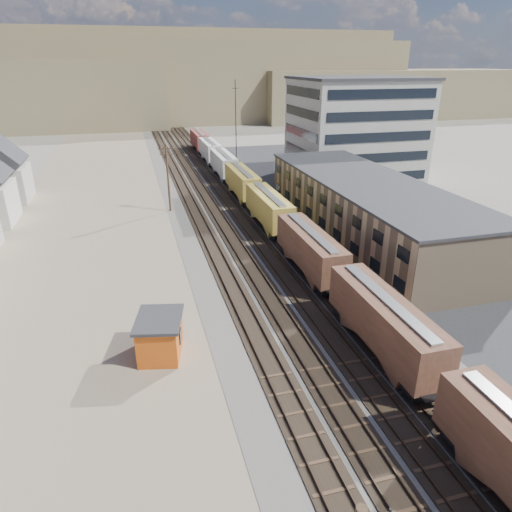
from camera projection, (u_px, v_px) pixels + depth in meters
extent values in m
plane|color=#6B6356|center=(340.00, 366.00, 34.06)|extent=(300.00, 300.00, 0.00)
cube|color=#4C4742|center=(216.00, 194.00, 78.41)|extent=(18.00, 200.00, 0.06)
cube|color=#806D58|center=(90.00, 222.00, 64.70)|extent=(24.00, 180.00, 0.03)
cube|color=#232326|center=(374.00, 209.00, 70.44)|extent=(26.00, 120.00, 0.04)
cube|color=black|center=(187.00, 195.00, 77.17)|extent=(2.60, 200.00, 0.08)
cube|color=#38281E|center=(183.00, 195.00, 76.95)|extent=(0.08, 200.00, 0.16)
cube|color=#38281E|center=(191.00, 194.00, 77.30)|extent=(0.08, 200.00, 0.16)
cube|color=black|center=(204.00, 194.00, 77.90)|extent=(2.60, 200.00, 0.08)
cube|color=#38281E|center=(200.00, 194.00, 77.68)|extent=(0.08, 200.00, 0.16)
cube|color=#38281E|center=(209.00, 193.00, 78.02)|extent=(0.08, 200.00, 0.16)
cube|color=black|center=(222.00, 193.00, 78.62)|extent=(2.60, 200.00, 0.08)
cube|color=#38281E|center=(217.00, 192.00, 78.40)|extent=(0.08, 200.00, 0.16)
cube|color=#38281E|center=(226.00, 192.00, 78.75)|extent=(0.08, 200.00, 0.16)
cube|color=black|center=(237.00, 192.00, 79.30)|extent=(2.60, 200.00, 0.08)
cube|color=#38281E|center=(233.00, 191.00, 79.08)|extent=(0.08, 200.00, 0.16)
cube|color=#38281E|center=(241.00, 191.00, 79.43)|extent=(0.08, 200.00, 0.16)
cube|color=black|center=(470.00, 440.00, 26.42)|extent=(2.20, 2.20, 0.90)
cube|color=black|center=(419.00, 385.00, 30.90)|extent=(2.20, 2.20, 0.90)
cube|color=black|center=(352.00, 312.00, 39.90)|extent=(2.20, 2.20, 0.90)
cube|color=#482F1E|center=(384.00, 320.00, 34.56)|extent=(3.00, 13.34, 3.40)
cube|color=#B7B7B2|center=(387.00, 299.00, 33.86)|extent=(0.90, 12.32, 0.16)
cube|color=black|center=(328.00, 287.00, 44.38)|extent=(2.20, 2.20, 0.90)
cube|color=black|center=(293.00, 249.00, 53.39)|extent=(2.20, 2.20, 0.90)
cube|color=#482F1E|center=(310.00, 247.00, 48.04)|extent=(3.00, 13.34, 3.40)
cube|color=#B7B7B2|center=(311.00, 231.00, 47.34)|extent=(0.90, 12.32, 0.16)
cube|color=black|center=(280.00, 234.00, 57.87)|extent=(2.20, 2.20, 0.90)
cube|color=black|center=(259.00, 211.00, 66.87)|extent=(2.20, 2.20, 0.90)
cube|color=#AF9B2E|center=(269.00, 207.00, 61.53)|extent=(3.00, 13.34, 3.40)
cube|color=#B7B7B2|center=(269.00, 194.00, 60.83)|extent=(0.90, 12.32, 0.16)
cube|color=black|center=(250.00, 202.00, 71.35)|extent=(2.20, 2.20, 0.90)
cube|color=black|center=(235.00, 186.00, 80.36)|extent=(2.20, 2.20, 0.90)
cube|color=#AF9B2E|center=(242.00, 181.00, 75.01)|extent=(3.00, 13.34, 3.40)
cube|color=#B7B7B2|center=(242.00, 170.00, 74.31)|extent=(0.90, 12.33, 0.16)
cube|color=black|center=(229.00, 179.00, 84.84)|extent=(2.20, 2.20, 0.90)
cube|color=black|center=(219.00, 168.00, 93.84)|extent=(2.20, 2.20, 0.90)
cube|color=beige|center=(224.00, 162.00, 88.50)|extent=(3.00, 13.34, 3.40)
cube|color=#B7B7B2|center=(223.00, 153.00, 87.80)|extent=(0.90, 12.32, 0.16)
cube|color=black|center=(214.00, 163.00, 98.32)|extent=(2.20, 2.20, 0.90)
cube|color=black|center=(207.00, 155.00, 107.33)|extent=(2.20, 2.20, 0.90)
cube|color=beige|center=(210.00, 149.00, 101.98)|extent=(3.00, 13.34, 3.40)
cube|color=#B7B7B2|center=(210.00, 141.00, 101.28)|extent=(0.90, 12.32, 0.16)
cube|color=black|center=(203.00, 151.00, 111.81)|extent=(2.20, 2.20, 0.90)
cube|color=black|center=(197.00, 144.00, 120.81)|extent=(2.20, 2.20, 0.90)
cube|color=maroon|center=(200.00, 139.00, 115.47)|extent=(3.00, 13.34, 3.40)
cube|color=#B7B7B2|center=(199.00, 132.00, 114.77)|extent=(0.90, 12.32, 0.16)
cube|color=tan|center=(366.00, 209.00, 58.50)|extent=(12.00, 40.00, 7.00)
cube|color=#2D2D30|center=(369.00, 181.00, 57.09)|extent=(12.40, 40.40, 0.30)
cube|color=black|center=(322.00, 223.00, 57.55)|extent=(0.12, 36.00, 1.20)
cube|color=black|center=(323.00, 200.00, 56.37)|extent=(0.12, 36.00, 1.20)
cube|color=#9E998E|center=(355.00, 130.00, 86.11)|extent=(22.00, 18.00, 18.00)
cube|color=#2D2D30|center=(360.00, 78.00, 82.50)|extent=(22.60, 18.60, 0.50)
cube|color=black|center=(300.00, 132.00, 83.43)|extent=(0.12, 16.00, 16.00)
cube|color=black|center=(379.00, 137.00, 78.08)|extent=(20.00, 0.12, 16.00)
cylinder|color=#382619|center=(168.00, 179.00, 67.30)|extent=(0.32, 0.32, 10.00)
cube|color=#382619|center=(166.00, 149.00, 65.57)|extent=(2.20, 0.14, 0.14)
cube|color=#382619|center=(166.00, 154.00, 65.89)|extent=(1.90, 0.14, 0.14)
cylinder|color=black|center=(170.00, 147.00, 65.66)|extent=(0.08, 0.08, 0.22)
cylinder|color=black|center=(236.00, 131.00, 85.21)|extent=(0.16, 0.16, 18.00)
cube|color=black|center=(235.00, 88.00, 82.27)|extent=(1.20, 0.08, 0.08)
cube|color=#9E998E|center=(2.00, 184.00, 73.53)|extent=(8.00, 8.00, 5.50)
cube|color=brown|center=(213.00, 81.00, 175.36)|extent=(140.00, 45.00, 28.00)
cube|color=brown|center=(387.00, 94.00, 185.42)|extent=(110.00, 38.00, 18.00)
cube|color=brown|center=(131.00, 75.00, 185.05)|extent=(200.00, 60.00, 32.00)
cube|color=#C54F12|center=(160.00, 338.00, 34.85)|extent=(3.77, 4.53, 2.99)
cube|color=#2D2D30|center=(158.00, 320.00, 34.22)|extent=(4.24, 5.00, 0.25)
cube|color=black|center=(180.00, 336.00, 34.88)|extent=(0.31, 0.99, 1.00)
imported|color=navy|center=(353.00, 174.00, 89.05)|extent=(5.30, 5.11, 1.40)
imported|color=white|center=(382.00, 185.00, 81.47)|extent=(1.79, 4.03, 1.35)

